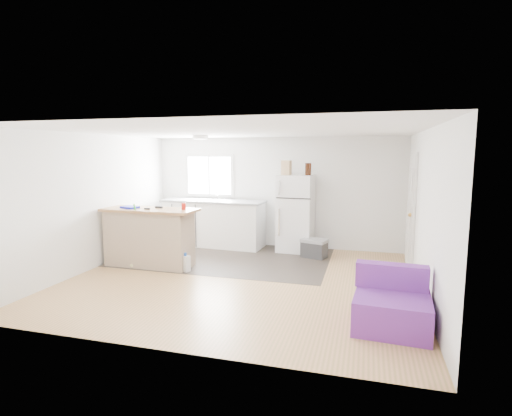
% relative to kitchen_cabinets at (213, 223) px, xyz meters
% --- Properties ---
extents(room, '(5.51, 5.01, 2.41)m').
position_rel_kitchen_cabinets_xyz_m(room, '(1.33, -2.15, 0.68)').
color(room, '#AE8648').
rests_on(room, ground).
extents(vinyl_zone, '(4.05, 2.50, 0.00)m').
position_rel_kitchen_cabinets_xyz_m(vinyl_zone, '(0.61, -0.90, -0.52)').
color(vinyl_zone, '#2F2923').
rests_on(vinyl_zone, floor).
extents(window, '(1.18, 0.06, 0.98)m').
position_rel_kitchen_cabinets_xyz_m(window, '(-0.22, 0.34, 1.03)').
color(window, white).
rests_on(window, back_wall).
extents(interior_door, '(0.11, 0.92, 2.10)m').
position_rel_kitchen_cabinets_xyz_m(interior_door, '(4.06, -0.60, 0.49)').
color(interior_door, white).
rests_on(interior_door, right_wall).
extents(ceiling_fixture, '(0.30, 0.30, 0.07)m').
position_rel_kitchen_cabinets_xyz_m(ceiling_fixture, '(0.13, -0.95, 1.84)').
color(ceiling_fixture, white).
rests_on(ceiling_fixture, ceiling).
extents(kitchen_cabinets, '(2.33, 0.84, 1.32)m').
position_rel_kitchen_cabinets_xyz_m(kitchen_cabinets, '(0.00, 0.00, 0.00)').
color(kitchen_cabinets, white).
rests_on(kitchen_cabinets, floor).
extents(peninsula, '(1.74, 0.70, 1.06)m').
position_rel_kitchen_cabinets_xyz_m(peninsula, '(-0.53, -1.82, 0.02)').
color(peninsula, tan).
rests_on(peninsula, floor).
extents(refrigerator, '(0.75, 0.71, 1.61)m').
position_rel_kitchen_cabinets_xyz_m(refrigerator, '(1.85, 0.00, 0.28)').
color(refrigerator, white).
rests_on(refrigerator, floor).
extents(cooler, '(0.56, 0.46, 0.37)m').
position_rel_kitchen_cabinets_xyz_m(cooler, '(2.31, -0.44, -0.33)').
color(cooler, '#303032').
rests_on(cooler, floor).
extents(purple_seat, '(0.91, 0.87, 0.70)m').
position_rel_kitchen_cabinets_xyz_m(purple_seat, '(3.60, -3.40, -0.27)').
color(purple_seat, '#6F2F99').
rests_on(purple_seat, floor).
extents(cleaner_jug, '(0.18, 0.16, 0.34)m').
position_rel_kitchen_cabinets_xyz_m(cleaner_jug, '(0.26, -2.00, -0.38)').
color(cleaner_jug, silver).
rests_on(cleaner_jug, floor).
extents(mop, '(0.22, 0.33, 1.18)m').
position_rel_kitchen_cabinets_xyz_m(mop, '(-0.72, -2.00, -0.29)').
color(mop, green).
rests_on(mop, floor).
extents(red_cup, '(0.10, 0.10, 0.12)m').
position_rel_kitchen_cabinets_xyz_m(red_cup, '(0.14, -1.77, 0.60)').
color(red_cup, red).
rests_on(red_cup, peninsula).
extents(blue_tray, '(0.35, 0.30, 0.04)m').
position_rel_kitchen_cabinets_xyz_m(blue_tray, '(-0.89, -1.86, 0.56)').
color(blue_tray, '#151CCC').
rests_on(blue_tray, peninsula).
extents(tool_a, '(0.15, 0.07, 0.03)m').
position_rel_kitchen_cabinets_xyz_m(tool_a, '(-0.39, -1.71, 0.55)').
color(tool_a, black).
rests_on(tool_a, peninsula).
extents(tool_b, '(0.10, 0.04, 0.03)m').
position_rel_kitchen_cabinets_xyz_m(tool_b, '(-0.50, -1.92, 0.55)').
color(tool_b, black).
rests_on(tool_b, peninsula).
extents(cardboard_box, '(0.22, 0.16, 0.30)m').
position_rel_kitchen_cabinets_xyz_m(cardboard_box, '(1.66, -0.08, 1.24)').
color(cardboard_box, '#A6815F').
rests_on(cardboard_box, refrigerator).
extents(bottle_left, '(0.09, 0.09, 0.25)m').
position_rel_kitchen_cabinets_xyz_m(bottle_left, '(2.08, -0.05, 1.21)').
color(bottle_left, '#341709').
rests_on(bottle_left, refrigerator).
extents(bottle_right, '(0.09, 0.09, 0.25)m').
position_rel_kitchen_cabinets_xyz_m(bottle_right, '(2.13, -0.03, 1.21)').
color(bottle_right, '#341709').
rests_on(bottle_right, refrigerator).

